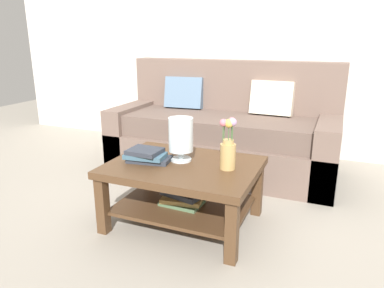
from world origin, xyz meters
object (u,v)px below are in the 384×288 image
Objects in this scene: couch at (223,133)px; flower_pitcher at (228,148)px; glass_hurricane_vase at (181,136)px; coffee_table at (184,181)px; book_stack_main at (147,156)px.

flower_pitcher is at bearing -71.07° from couch.
coffee_table is at bearing -51.88° from glass_hurricane_vase.
coffee_table is (0.09, -1.19, -0.04)m from couch.
book_stack_main is 0.27m from glass_hurricane_vase.
couch is at bearing 108.93° from flower_pitcher.
book_stack_main reaches higher than coffee_table.
book_stack_main is 0.93× the size of flower_pitcher.
book_stack_main is (-0.16, -1.25, 0.13)m from couch.
glass_hurricane_vase reaches higher than book_stack_main.
glass_hurricane_vase is at bearing 128.12° from coffee_table.
flower_pitcher is (0.40, -1.17, 0.23)m from couch.
couch is 1.19m from coffee_table.
glass_hurricane_vase is (0.21, 0.11, 0.13)m from book_stack_main.
coffee_table is 2.93× the size of flower_pitcher.
coffee_table is at bearing 13.00° from book_stack_main.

